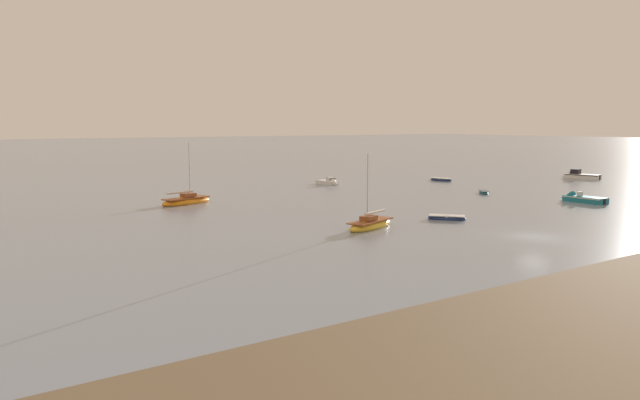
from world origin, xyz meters
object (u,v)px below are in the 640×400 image
object	(u,v)px
sailboat_moored_1	(370,225)
rowboat_moored_5	(484,192)
sailboat_moored_0	(186,201)
rowboat_moored_0	(447,218)
rowboat_moored_1	(441,180)
motorboat_moored_4	(579,199)
motorboat_moored_1	(330,183)
motorboat_moored_0	(577,176)

from	to	relation	value
sailboat_moored_1	rowboat_moored_5	size ratio (longest dim) A/B	2.31
sailboat_moored_0	rowboat_moored_0	distance (m)	31.73
sailboat_moored_0	sailboat_moored_1	distance (m)	27.04
rowboat_moored_0	rowboat_moored_1	bearing A→B (deg)	-85.83
rowboat_moored_1	rowboat_moored_5	distance (m)	18.92
rowboat_moored_0	motorboat_moored_4	world-z (taller)	motorboat_moored_4
motorboat_moored_4	sailboat_moored_1	bearing A→B (deg)	91.28
motorboat_moored_1	motorboat_moored_4	bearing A→B (deg)	17.30
rowboat_moored_0	sailboat_moored_1	bearing A→B (deg)	45.86
motorboat_moored_0	motorboat_moored_4	size ratio (longest dim) A/B	1.15
motorboat_moored_0	rowboat_moored_1	distance (m)	25.80
motorboat_moored_0	sailboat_moored_0	bearing A→B (deg)	70.91
motorboat_moored_0	rowboat_moored_1	bearing A→B (deg)	51.94
rowboat_moored_1	motorboat_moored_1	bearing A→B (deg)	-117.81
sailboat_moored_0	rowboat_moored_5	xyz separation A→B (m)	(38.93, -13.12, -0.20)
motorboat_moored_4	rowboat_moored_5	bearing A→B (deg)	13.96
sailboat_moored_0	motorboat_moored_4	xyz separation A→B (m)	(41.79, -25.85, -0.06)
motorboat_moored_1	rowboat_moored_5	world-z (taller)	motorboat_moored_1
motorboat_moored_4	rowboat_moored_5	xyz separation A→B (m)	(-2.85, 12.72, -0.14)
rowboat_moored_5	motorboat_moored_1	bearing A→B (deg)	-116.07
motorboat_moored_0	rowboat_moored_5	distance (m)	32.74
motorboat_moored_1	motorboat_moored_4	xyz separation A→B (m)	(13.79, -34.99, 0.01)
motorboat_moored_4	rowboat_moored_0	bearing A→B (deg)	92.59
sailboat_moored_1	sailboat_moored_0	bearing A→B (deg)	-92.54
motorboat_moored_0	motorboat_moored_1	size ratio (longest dim) A/B	1.44
motorboat_moored_0	rowboat_moored_0	bearing A→B (deg)	96.43
motorboat_moored_0	motorboat_moored_1	bearing A→B (deg)	55.96
motorboat_moored_1	rowboat_moored_0	bearing A→B (deg)	-20.48
rowboat_moored_1	motorboat_moored_1	size ratio (longest dim) A/B	0.90
motorboat_moored_0	motorboat_moored_1	world-z (taller)	motorboat_moored_0
motorboat_moored_0	rowboat_moored_0	world-z (taller)	motorboat_moored_0
sailboat_moored_1	motorboat_moored_4	world-z (taller)	sailboat_moored_1
sailboat_moored_0	rowboat_moored_5	size ratio (longest dim) A/B	2.47
sailboat_moored_0	motorboat_moored_1	distance (m)	29.46
sailboat_moored_0	rowboat_moored_1	bearing A→B (deg)	-11.52
motorboat_moored_0	sailboat_moored_1	world-z (taller)	sailboat_moored_1
rowboat_moored_5	motorboat_moored_0	bearing A→B (deg)	138.33
motorboat_moored_0	motorboat_moored_1	distance (m)	46.09
motorboat_moored_0	sailboat_moored_1	xyz separation A→B (m)	(-63.10, -18.70, -0.06)
motorboat_moored_1	rowboat_moored_5	size ratio (longest dim) A/B	1.52
rowboat_moored_0	rowboat_moored_1	distance (m)	42.49
rowboat_moored_0	motorboat_moored_1	xyz separation A→B (m)	(10.38, 35.53, 0.10)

